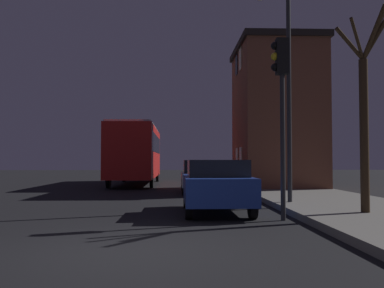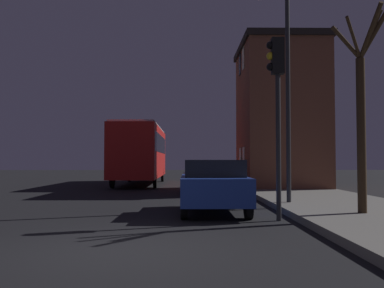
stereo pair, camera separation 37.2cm
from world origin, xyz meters
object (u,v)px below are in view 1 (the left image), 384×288
Objects in this scene: bare_tree at (365,111)px; car_near_lane at (216,185)px; traffic_light at (281,90)px; bus at (136,150)px; car_mid_lane at (201,176)px; streetlamp at (274,40)px.

bare_tree is 1.29× the size of car_near_lane.
traffic_light is 0.43× the size of bus.
traffic_light is 9.45m from car_mid_lane.
streetlamp is at bearing -72.13° from car_mid_lane.
bare_tree is at bearing -65.89° from bus.
traffic_light is 3.21m from car_near_lane.
bare_tree reaches higher than car_near_lane.
car_near_lane is (-3.59, 1.47, -1.92)m from bare_tree.
traffic_light is at bearing -72.49° from bus.
streetlamp is 14.73m from bus.
streetlamp reaches higher than bare_tree.
car_near_lane is at bearing -76.13° from bus.
car_mid_lane is at bearing -63.16° from bus.
streetlamp is 5.10m from car_near_lane.
traffic_light is at bearing -80.61° from car_mid_lane.
bus is 2.56× the size of car_mid_lane.
bare_tree reaches higher than car_mid_lane.
streetlamp is 1.80× the size of car_near_lane.
bus is (-7.20, 16.09, -0.59)m from bare_tree.
traffic_light is (-0.49, -2.86, -2.08)m from streetlamp.
bare_tree is (1.62, -2.84, -2.59)m from streetlamp.
streetlamp is 7.88m from car_mid_lane.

